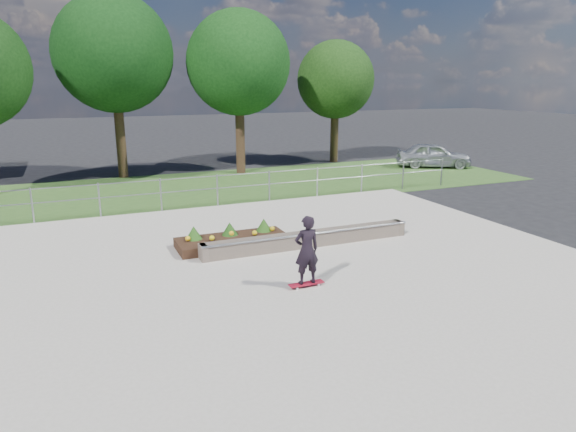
% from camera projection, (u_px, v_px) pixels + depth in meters
% --- Properties ---
extents(ground, '(120.00, 120.00, 0.00)m').
position_uv_depth(ground, '(305.00, 278.00, 11.89)').
color(ground, black).
rests_on(ground, ground).
extents(grass_verge, '(30.00, 8.00, 0.02)m').
position_uv_depth(grass_verge, '(196.00, 189.00, 21.67)').
color(grass_verge, '#305321').
rests_on(grass_verge, ground).
extents(concrete_slab, '(15.00, 15.00, 0.06)m').
position_uv_depth(concrete_slab, '(305.00, 277.00, 11.88)').
color(concrete_slab, '#B0A89C').
rests_on(concrete_slab, ground).
extents(fence, '(20.06, 0.06, 1.20)m').
position_uv_depth(fence, '(217.00, 186.00, 18.37)').
color(fence, gray).
rests_on(fence, ground).
extents(tree_mid_left, '(5.25, 5.25, 8.25)m').
position_uv_depth(tree_mid_left, '(114.00, 54.00, 22.86)').
color(tree_mid_left, '#362315').
rests_on(tree_mid_left, ground).
extents(tree_mid_right, '(4.90, 4.90, 7.70)m').
position_uv_depth(tree_mid_right, '(239.00, 63.00, 24.15)').
color(tree_mid_right, '#342015').
rests_on(tree_mid_right, ground).
extents(tree_far_right, '(4.20, 4.20, 6.60)m').
position_uv_depth(tree_far_right, '(336.00, 80.00, 27.96)').
color(tree_far_right, '#312313').
rests_on(tree_far_right, ground).
extents(grind_ledge, '(6.00, 0.44, 0.43)m').
position_uv_depth(grind_ledge, '(309.00, 239.00, 13.93)').
color(grind_ledge, brown).
rests_on(grind_ledge, concrete_slab).
extents(planter_bed, '(3.00, 1.20, 0.61)m').
position_uv_depth(planter_bed, '(232.00, 239.00, 13.99)').
color(planter_bed, black).
rests_on(planter_bed, concrete_slab).
extents(skateboarder, '(0.80, 0.38, 1.61)m').
position_uv_depth(skateboarder, '(307.00, 250.00, 11.02)').
color(skateboarder, silver).
rests_on(skateboarder, concrete_slab).
extents(parked_car, '(4.10, 3.13, 1.30)m').
position_uv_depth(parked_car, '(433.00, 155.00, 27.00)').
color(parked_car, '#A7AAB0').
rests_on(parked_car, ground).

